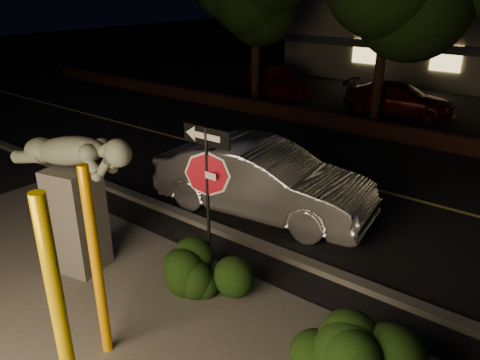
# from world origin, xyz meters

# --- Properties ---
(ground) EXTENTS (90.00, 90.00, 0.00)m
(ground) POSITION_xyz_m (0.00, 10.00, 0.00)
(ground) COLOR black
(ground) RESTS_ON ground
(road) EXTENTS (80.00, 8.00, 0.01)m
(road) POSITION_xyz_m (0.00, 7.00, 0.01)
(road) COLOR black
(road) RESTS_ON ground
(lane_marking) EXTENTS (80.00, 0.12, 0.00)m
(lane_marking) POSITION_xyz_m (0.00, 7.00, 0.02)
(lane_marking) COLOR tan
(lane_marking) RESTS_ON road
(curb) EXTENTS (80.00, 0.25, 0.12)m
(curb) POSITION_xyz_m (0.00, 2.90, 0.06)
(curb) COLOR #4C4944
(curb) RESTS_ON ground
(brick_wall) EXTENTS (40.00, 0.35, 0.50)m
(brick_wall) POSITION_xyz_m (0.00, 11.30, 0.25)
(brick_wall) COLOR #4D2519
(brick_wall) RESTS_ON ground
(parking_lot) EXTENTS (40.00, 12.00, 0.01)m
(parking_lot) POSITION_xyz_m (0.00, 17.00, 0.01)
(parking_lot) COLOR black
(parking_lot) RESTS_ON ground
(yellow_pole_left) EXTENTS (0.14, 0.14, 2.84)m
(yellow_pole_left) POSITION_xyz_m (-0.56, -0.70, 1.42)
(yellow_pole_left) COLOR #FFA200
(yellow_pole_left) RESTS_ON ground
(yellow_pole_right) EXTENTS (0.16, 0.16, 3.13)m
(yellow_pole_right) POSITION_xyz_m (0.40, -1.80, 1.57)
(yellow_pole_right) COLOR #F0BF02
(yellow_pole_right) RESTS_ON ground
(signpost) EXTENTS (0.94, 0.07, 2.77)m
(signpost) POSITION_xyz_m (-0.61, 1.56, 1.97)
(signpost) COLOR black
(signpost) RESTS_ON ground
(sculpture) EXTENTS (2.45, 1.16, 2.62)m
(sculpture) POSITION_xyz_m (-2.61, 0.37, 1.61)
(sculpture) COLOR #4C4944
(sculpture) RESTS_ON ground
(hedge_center) EXTENTS (1.89, 1.11, 0.93)m
(hedge_center) POSITION_xyz_m (-0.47, 1.17, 0.46)
(hedge_center) COLOR black
(hedge_center) RESTS_ON ground
(hedge_right) EXTENTS (2.03, 1.42, 1.21)m
(hedge_right) POSITION_xyz_m (2.37, 0.91, 0.60)
(hedge_right) COLOR black
(hedge_right) RESTS_ON ground
(silver_sedan) EXTENTS (5.11, 2.35, 1.62)m
(silver_sedan) POSITION_xyz_m (-1.36, 4.21, 0.81)
(silver_sedan) COLOR #B9B8BE
(silver_sedan) RESTS_ON ground
(parked_car_red) EXTENTS (4.72, 3.66, 1.50)m
(parked_car_red) POSITION_xyz_m (-8.11, 14.64, 0.75)
(parked_car_red) COLOR maroon
(parked_car_red) RESTS_ON ground
(parked_car_darkred) EXTENTS (4.47, 2.28, 1.24)m
(parked_car_darkred) POSITION_xyz_m (-2.13, 14.63, 0.62)
(parked_car_darkred) COLOR #420F0B
(parked_car_darkred) RESTS_ON ground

